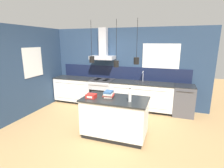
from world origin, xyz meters
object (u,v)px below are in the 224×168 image
red_supply_box (91,96)px  book_stack (109,94)px  oven_range (102,92)px  dishwasher (184,100)px  bottle_on_island (130,96)px

red_supply_box → book_stack: bearing=33.2°
oven_range → red_supply_box: bearing=-74.8°
oven_range → dishwasher: same height
dishwasher → book_stack: size_ratio=2.71×
bottle_on_island → book_stack: (-0.54, 0.18, -0.06)m
bottle_on_island → book_stack: bearing=162.0°
bottle_on_island → oven_range: bearing=126.7°
oven_range → bottle_on_island: bearing=-53.3°
dishwasher → book_stack: (-1.75, -1.72, 0.52)m
bottle_on_island → dishwasher: bearing=57.5°
bottle_on_island → book_stack: size_ratio=0.89×
book_stack → red_supply_box: 0.41m
dishwasher → book_stack: book_stack is taller
oven_range → bottle_on_island: bottle_on_island is taller
oven_range → dishwasher: bearing=0.1°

